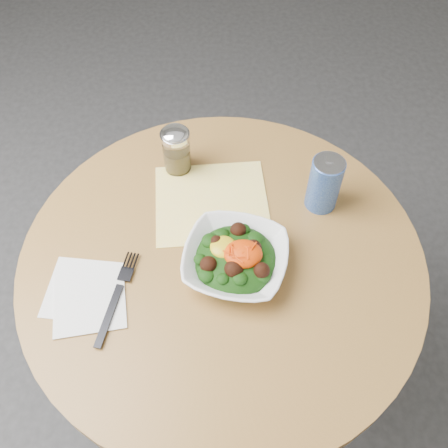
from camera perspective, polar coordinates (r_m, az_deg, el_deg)
name	(u,v)px	position (r m, az deg, el deg)	size (l,w,h in m)	color
ground	(223,372)	(1.79, -0.15, -16.58)	(6.00, 6.00, 0.00)	#2A2A2D
table	(222,297)	(1.28, -0.20, -8.29)	(0.90, 0.90, 0.75)	black
cloth_napkin	(212,202)	(1.19, -1.43, 2.52)	(0.27, 0.24, 0.00)	yellow
paper_napkins	(86,295)	(1.09, -15.50, -7.84)	(0.19, 0.20, 0.00)	white
salad_bowl	(236,259)	(1.07, 1.33, -3.99)	(0.27, 0.27, 0.08)	white
fork	(118,294)	(1.08, -12.07, -7.86)	(0.07, 0.22, 0.00)	black
spice_shaker	(176,150)	(1.23, -5.46, 8.45)	(0.07, 0.07, 0.13)	silver
beverage_can	(324,184)	(1.16, 11.41, 4.55)	(0.07, 0.07, 0.14)	navy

